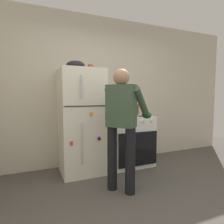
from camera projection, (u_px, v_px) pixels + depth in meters
The scene contains 9 objects.
ground at pixel (163, 219), 1.98m from camera, with size 8.00×8.00×0.00m, color #4C4742.
kitchen_wall_back at pixel (99, 91), 3.66m from camera, with size 6.00×0.10×2.70m, color beige.
refrigerator at pixel (81, 121), 3.18m from camera, with size 0.68×0.72×1.68m.
stove_range at pixel (129, 140), 3.55m from camera, with size 0.76×0.67×0.90m.
person_cook at pixel (122, 119), 2.53m from camera, with size 0.71×0.72×1.60m.
red_pot at pixel (122, 112), 3.40m from camera, with size 0.33×0.23×0.14m.
coffee_mug at pixel (91, 67), 3.22m from camera, with size 0.11×0.08×0.10m.
pepper_mill at pixel (138, 109), 3.81m from camera, with size 0.05×0.05×0.19m, color brown.
mixing_bowl at pixel (75, 65), 3.07m from camera, with size 0.29×0.29×0.13m, color black.
Camera 1 is at (-1.22, -1.53, 1.26)m, focal length 31.11 mm.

